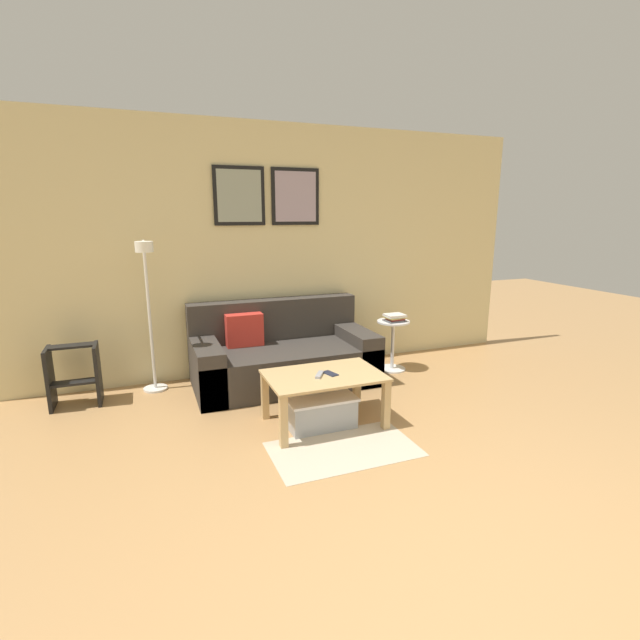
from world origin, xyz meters
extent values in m
plane|color=tan|center=(0.00, 0.00, 0.00)|extent=(16.00, 16.00, 0.00)
cube|color=beige|center=(0.00, 3.42, 1.27)|extent=(5.60, 0.06, 2.55)
cube|color=black|center=(-0.42, 3.38, 1.83)|extent=(0.51, 0.02, 0.57)
cube|color=#939E8E|center=(-0.42, 3.37, 1.83)|extent=(0.44, 0.01, 0.50)
cube|color=black|center=(0.16, 3.38, 1.83)|extent=(0.51, 0.02, 0.57)
cube|color=#A393A8|center=(0.16, 3.37, 1.83)|extent=(0.44, 0.01, 0.50)
cube|color=#C1B299|center=(-0.12, 1.47, 0.00)|extent=(1.05, 0.61, 0.01)
cube|color=#38332D|center=(-0.13, 2.90, 0.19)|extent=(1.76, 0.90, 0.38)
cube|color=#38332D|center=(-0.13, 3.25, 0.59)|extent=(1.76, 0.20, 0.42)
cube|color=#38332D|center=(-0.89, 2.90, 0.25)|extent=(0.24, 0.90, 0.50)
cube|color=#38332D|center=(0.63, 2.90, 0.25)|extent=(0.24, 0.90, 0.50)
cube|color=red|center=(-0.48, 3.08, 0.54)|extent=(0.36, 0.14, 0.32)
cube|color=tan|center=(-0.10, 1.92, 0.41)|extent=(0.91, 0.60, 0.02)
cube|color=tan|center=(-0.52, 1.66, 0.20)|extent=(0.06, 0.06, 0.40)
cube|color=tan|center=(0.32, 1.66, 0.20)|extent=(0.06, 0.06, 0.40)
cube|color=tan|center=(-0.52, 2.18, 0.20)|extent=(0.06, 0.06, 0.40)
cube|color=tan|center=(0.32, 2.18, 0.20)|extent=(0.06, 0.06, 0.40)
cube|color=#9EA3A8|center=(-0.14, 1.92, 0.12)|extent=(0.52, 0.38, 0.23)
cube|color=silver|center=(-0.14, 1.92, 0.24)|extent=(0.54, 0.40, 0.02)
cylinder|color=white|center=(-1.34, 3.20, 0.01)|extent=(0.22, 0.22, 0.02)
cylinder|color=white|center=(-1.34, 3.20, 0.72)|extent=(0.03, 0.03, 1.40)
cylinder|color=white|center=(-1.34, 3.03, 1.42)|extent=(0.02, 0.33, 0.02)
cylinder|color=white|center=(-1.34, 2.86, 1.39)|extent=(0.15, 0.15, 0.09)
cylinder|color=white|center=(1.08, 2.89, 0.01)|extent=(0.30, 0.30, 0.01)
cylinder|color=white|center=(1.08, 2.89, 0.27)|extent=(0.04, 0.04, 0.51)
cylinder|color=white|center=(1.08, 2.89, 0.53)|extent=(0.35, 0.35, 0.02)
cube|color=#4C4C51|center=(1.08, 2.87, 0.55)|extent=(0.21, 0.17, 0.02)
cube|color=#B73333|center=(1.10, 2.87, 0.57)|extent=(0.18, 0.14, 0.02)
cube|color=#D8C666|center=(1.10, 2.89, 0.58)|extent=(0.21, 0.18, 0.02)
cube|color=silver|center=(1.08, 2.86, 0.61)|extent=(0.20, 0.17, 0.03)
cube|color=#99999E|center=(-0.15, 1.90, 0.43)|extent=(0.12, 0.15, 0.02)
cube|color=#1E2338|center=(-0.05, 1.91, 0.42)|extent=(0.10, 0.15, 0.01)
cube|color=black|center=(-2.19, 3.06, 0.27)|extent=(0.03, 0.29, 0.54)
cube|color=black|center=(-1.81, 3.06, 0.27)|extent=(0.03, 0.29, 0.54)
cube|color=black|center=(-2.00, 3.01, 0.23)|extent=(0.35, 0.13, 0.02)
cube|color=black|center=(-2.00, 3.11, 0.53)|extent=(0.35, 0.13, 0.02)
camera|label=1|loc=(-1.38, -1.31, 1.66)|focal=26.00mm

